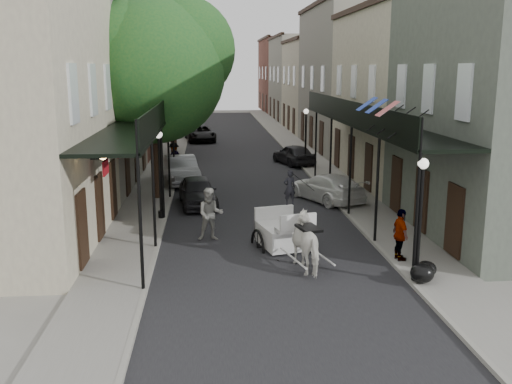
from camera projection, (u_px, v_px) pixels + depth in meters
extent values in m
plane|color=gray|center=(273.00, 265.00, 18.76)|extent=(140.00, 140.00, 0.00)
cube|color=black|center=(240.00, 164.00, 38.23)|extent=(8.00, 90.00, 0.01)
cube|color=gray|center=(165.00, 165.00, 37.81)|extent=(2.20, 90.00, 0.12)
cube|color=gray|center=(313.00, 163.00, 38.62)|extent=(2.20, 90.00, 0.12)
cube|color=#C1B99B|center=(127.00, 82.00, 46.15)|extent=(5.00, 80.00, 10.50)
cube|color=gray|center=(336.00, 81.00, 47.54)|extent=(5.00, 80.00, 10.50)
cube|color=black|center=(139.00, 124.00, 24.32)|extent=(2.20, 18.00, 0.12)
cube|color=black|center=(163.00, 112.00, 24.29)|extent=(0.06, 18.00, 1.00)
cylinder|color=black|center=(140.00, 222.00, 16.04)|extent=(0.10, 0.10, 4.00)
cylinder|color=black|center=(162.00, 171.00, 23.82)|extent=(0.10, 0.10, 4.00)
cylinder|color=black|center=(174.00, 146.00, 31.61)|extent=(0.10, 0.10, 4.00)
cube|color=black|center=(368.00, 122.00, 25.12)|extent=(2.20, 18.00, 0.12)
cube|color=black|center=(345.00, 111.00, 24.93)|extent=(0.06, 18.00, 1.00)
cylinder|color=black|center=(417.00, 216.00, 16.68)|extent=(0.10, 0.10, 4.00)
cylinder|color=black|center=(350.00, 169.00, 24.47)|extent=(0.10, 0.10, 4.00)
cylinder|color=black|center=(316.00, 144.00, 32.26)|extent=(0.10, 0.10, 4.00)
cylinder|color=#382619|center=(156.00, 141.00, 27.50)|extent=(0.44, 0.44, 5.60)
sphere|color=#194E20|center=(153.00, 71.00, 26.80)|extent=(6.80, 6.80, 6.80)
sphere|color=#194E20|center=(182.00, 50.00, 27.28)|extent=(5.10, 5.10, 5.10)
cylinder|color=#382619|center=(173.00, 120.00, 41.19)|extent=(0.44, 0.44, 5.04)
sphere|color=#194E20|center=(172.00, 79.00, 40.56)|extent=(6.00, 6.00, 6.00)
sphere|color=#194E20|center=(189.00, 66.00, 41.05)|extent=(4.50, 4.50, 4.50)
cylinder|color=black|center=(416.00, 275.00, 17.08)|extent=(0.28, 0.28, 0.30)
cylinder|color=black|center=(419.00, 226.00, 16.75)|extent=(0.12, 0.12, 3.40)
sphere|color=white|center=(423.00, 164.00, 16.36)|extent=(0.32, 0.32, 0.32)
cylinder|color=black|center=(162.00, 214.00, 24.21)|extent=(0.28, 0.28, 0.30)
cylinder|color=black|center=(160.00, 178.00, 23.88)|extent=(0.12, 0.12, 3.40)
sphere|color=white|center=(159.00, 134.00, 23.49)|extent=(0.32, 0.32, 0.32)
cylinder|color=black|center=(305.00, 165.00, 36.56)|extent=(0.28, 0.28, 0.30)
cylinder|color=black|center=(306.00, 141.00, 36.23)|extent=(0.12, 0.12, 3.40)
sphere|color=white|center=(306.00, 111.00, 35.83)|extent=(0.32, 0.32, 0.32)
imported|color=white|center=(310.00, 243.00, 18.23)|extent=(1.43, 2.27, 1.78)
torus|color=black|center=(253.00, 226.00, 20.89)|extent=(0.43, 1.37, 1.39)
torus|color=black|center=(297.00, 222.00, 21.44)|extent=(0.43, 1.37, 1.39)
torus|color=black|center=(273.00, 246.00, 19.63)|extent=(0.25, 0.72, 0.72)
torus|color=black|center=(308.00, 242.00, 20.05)|extent=(0.25, 0.72, 0.72)
cube|color=silver|center=(278.00, 214.00, 20.87)|extent=(1.93, 2.24, 0.75)
cube|color=silver|center=(289.00, 206.00, 19.71)|extent=(1.40, 0.88, 0.13)
cube|color=silver|center=(292.00, 199.00, 19.39)|extent=(1.28, 0.41, 0.54)
imported|color=black|center=(290.00, 187.00, 19.57)|extent=(0.50, 0.39, 1.21)
imported|color=#A2A198|center=(211.00, 214.00, 21.30)|extent=(0.99, 0.79, 2.01)
imported|color=gray|center=(174.00, 157.00, 35.12)|extent=(1.28, 1.22, 1.75)
imported|color=gray|center=(400.00, 235.00, 18.74)|extent=(0.50, 1.05, 1.74)
imported|color=black|center=(198.00, 191.00, 26.70)|extent=(2.07, 4.19, 1.37)
imported|color=#9D9DA2|center=(181.00, 170.00, 31.94)|extent=(2.37, 4.81, 1.52)
imported|color=black|center=(200.00, 133.00, 50.17)|extent=(3.02, 5.30, 1.39)
imported|color=white|center=(326.00, 188.00, 27.67)|extent=(3.62, 4.95, 1.33)
imported|color=black|center=(294.00, 154.00, 38.05)|extent=(2.77, 4.38, 1.39)
ellipsoid|color=black|center=(422.00, 273.00, 16.87)|extent=(0.70, 0.70, 0.60)
ellipsoid|color=black|center=(426.00, 269.00, 17.34)|extent=(0.61, 0.61, 0.49)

